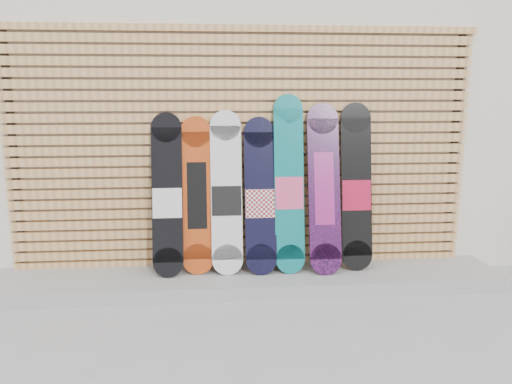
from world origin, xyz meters
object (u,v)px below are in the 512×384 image
at_px(snowboard_2, 226,194).
at_px(snowboard_5, 324,189).
at_px(snowboard_6, 356,188).
at_px(snowboard_3, 260,197).
at_px(snowboard_1, 197,196).
at_px(snowboard_0, 167,196).
at_px(snowboard_4, 289,185).

relative_size(snowboard_2, snowboard_5, 0.96).
bearing_deg(snowboard_6, snowboard_3, -178.68).
distance_m(snowboard_1, snowboard_2, 0.26).
distance_m(snowboard_3, snowboard_5, 0.58).
xyz_separation_m(snowboard_0, snowboard_4, (1.08, 0.01, 0.08)).
bearing_deg(snowboard_3, snowboard_1, 176.69).
height_order(snowboard_0, snowboard_1, snowboard_0).
relative_size(snowboard_0, snowboard_3, 1.03).
bearing_deg(snowboard_0, snowboard_3, -0.08).
distance_m(snowboard_4, snowboard_5, 0.31).
bearing_deg(snowboard_0, snowboard_6, 0.64).
distance_m(snowboard_0, snowboard_3, 0.82).
xyz_separation_m(snowboard_2, snowboard_4, (0.56, -0.01, 0.07)).
xyz_separation_m(snowboard_4, snowboard_5, (0.31, -0.03, -0.03)).
bearing_deg(snowboard_5, snowboard_6, 7.82).
relative_size(snowboard_3, snowboard_6, 0.92).
bearing_deg(snowboard_1, snowboard_2, -4.49).
xyz_separation_m(snowboard_0, snowboard_2, (0.52, 0.01, 0.01)).
height_order(snowboard_2, snowboard_6, snowboard_6).
xyz_separation_m(snowboard_1, snowboard_4, (0.82, -0.03, 0.08)).
height_order(snowboard_0, snowboard_3, snowboard_0).
distance_m(snowboard_1, snowboard_4, 0.83).
bearing_deg(snowboard_0, snowboard_2, 1.19).
relative_size(snowboard_0, snowboard_6, 0.95).
bearing_deg(snowboard_2, snowboard_0, -178.81).
bearing_deg(snowboard_4, snowboard_0, -179.73).
xyz_separation_m(snowboard_3, snowboard_5, (0.57, -0.02, 0.07)).
bearing_deg(snowboard_2, snowboard_5, -2.22).
xyz_separation_m(snowboard_2, snowboard_5, (0.87, -0.03, 0.04)).
distance_m(snowboard_5, snowboard_6, 0.31).
distance_m(snowboard_1, snowboard_5, 1.14).
bearing_deg(snowboard_4, snowboard_1, 178.18).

